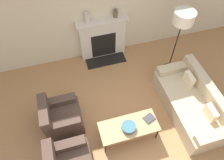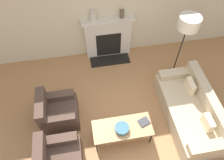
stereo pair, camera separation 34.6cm
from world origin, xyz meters
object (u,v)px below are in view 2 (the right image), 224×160
object	(u,v)px
floor_lamp	(188,26)
coffee_table	(122,128)
armchair_near	(59,158)
book	(144,122)
mantel_vase_center_left	(122,14)
bowl	(122,128)
couch	(191,111)
fireplace	(108,38)
armchair_far	(57,112)
mantel_vase_left	(93,16)

from	to	relation	value
floor_lamp	coffee_table	bearing A→B (deg)	-137.94
armchair_near	book	size ratio (longest dim) A/B	3.10
book	mantel_vase_center_left	bearing A→B (deg)	69.77
bowl	couch	bearing A→B (deg)	8.54
bowl	fireplace	bearing A→B (deg)	86.78
couch	book	size ratio (longest dim) A/B	7.74
mantel_vase_center_left	armchair_far	bearing A→B (deg)	-133.54
coffee_table	bowl	size ratio (longest dim) A/B	4.21
floor_lamp	mantel_vase_center_left	bearing A→B (deg)	139.22
bowl	mantel_vase_left	size ratio (longest dim) A/B	1.15
floor_lamp	mantel_vase_left	distance (m)	2.19
armchair_near	mantel_vase_center_left	size ratio (longest dim) A/B	4.08
floor_lamp	mantel_vase_center_left	world-z (taller)	floor_lamp
fireplace	couch	world-z (taller)	fireplace
couch	book	world-z (taller)	couch
couch	floor_lamp	distance (m)	1.83
floor_lamp	mantel_vase_left	size ratio (longest dim) A/B	7.23
coffee_table	mantel_vase_left	world-z (taller)	mantel_vase_left
armchair_far	coffee_table	bearing A→B (deg)	-116.95
bowl	mantel_vase_left	xyz separation A→B (m)	(-0.21, 2.59, 0.82)
book	floor_lamp	world-z (taller)	floor_lamp
floor_lamp	mantel_vase_center_left	distance (m)	1.61
couch	bowl	distance (m)	1.63
bowl	floor_lamp	distance (m)	2.54
armchair_near	mantel_vase_center_left	world-z (taller)	mantel_vase_center_left
mantel_vase_left	bowl	bearing A→B (deg)	-85.45
fireplace	armchair_near	bearing A→B (deg)	-116.43
fireplace	book	size ratio (longest dim) A/B	5.11
armchair_near	armchair_far	distance (m)	1.02
armchair_near	floor_lamp	size ratio (longest dim) A/B	0.45
armchair_near	armchair_far	xyz separation A→B (m)	(0.00, 1.02, 0.00)
bowl	book	size ratio (longest dim) A/B	1.10
book	mantel_vase_left	size ratio (longest dim) A/B	1.05
floor_lamp	mantel_vase_left	bearing A→B (deg)	151.46
floor_lamp	mantel_vase_left	xyz separation A→B (m)	(-1.91, 1.04, -0.25)
book	mantel_vase_center_left	world-z (taller)	mantel_vase_center_left
armchair_far	bowl	bearing A→B (deg)	-118.62
mantel_vase_center_left	armchair_near	bearing A→B (deg)	-121.65
couch	armchair_far	world-z (taller)	armchair_far
couch	bowl	bearing A→B (deg)	-81.46
coffee_table	mantel_vase_left	bearing A→B (deg)	95.09
fireplace	coffee_table	distance (m)	2.55
coffee_table	mantel_vase_center_left	world-z (taller)	mantel_vase_center_left
mantel_vase_left	coffee_table	bearing A→B (deg)	-84.91
book	mantel_vase_left	world-z (taller)	mantel_vase_left
fireplace	coffee_table	world-z (taller)	fireplace
fireplace	book	world-z (taller)	fireplace
book	fireplace	bearing A→B (deg)	77.84
armchair_far	mantel_vase_center_left	bearing A→B (deg)	-43.54
fireplace	armchair_near	distance (m)	3.24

